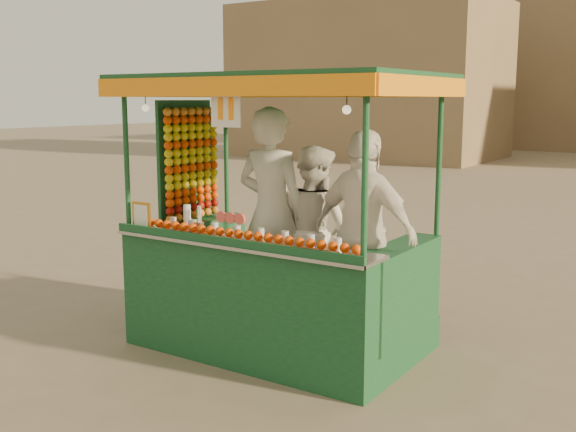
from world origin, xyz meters
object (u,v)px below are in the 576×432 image
Objects in this scene: vendor_left at (272,212)px; vendor_middle at (314,230)px; vendor_right at (364,232)px; juice_cart at (268,263)px.

vendor_middle is (0.31, 0.25, -0.18)m from vendor_left.
vendor_right reaches higher than vendor_middle.
juice_cart is 1.74× the size of vendor_middle.
vendor_left is 1.10× the size of vendor_right.
vendor_left is at bearing 9.68° from vendor_right.
vendor_middle is at bearing -11.72° from vendor_right.
vendor_left reaches higher than vendor_right.
juice_cart reaches higher than vendor_middle.
vendor_right is at bearing 179.21° from vendor_left.
vendor_left is 1.22× the size of vendor_middle.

